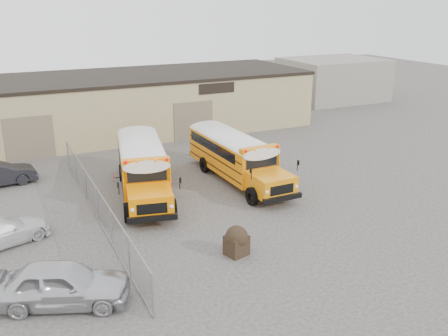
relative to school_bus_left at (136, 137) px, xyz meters
name	(u,v)px	position (x,y,z in m)	size (l,w,h in m)	color
ground	(233,221)	(1.53, -11.73, -1.67)	(120.00, 120.00, 0.00)	#3B3836
warehouse	(125,103)	(1.53, 8.26, 0.71)	(30.20, 10.20, 4.67)	#8D7F57
chainlink_fence	(97,203)	(-4.47, -8.73, -0.76)	(0.07, 18.07, 1.81)	gray
distant_building_right	(332,79)	(25.53, 12.27, 0.53)	(10.00, 8.00, 4.40)	gray
school_bus_left	(136,137)	(0.00, 0.00, 0.00)	(4.38, 10.12, 2.88)	#FE8000
school_bus_right	(196,132)	(4.24, -0.41, -0.03)	(2.72, 9.72, 2.83)	orange
tarp_bundle	(237,240)	(0.16, -14.85, -0.98)	(1.07, 1.01, 1.33)	black
car_silver	(62,284)	(-7.14, -15.46, -0.85)	(1.94, 4.81, 1.64)	silver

